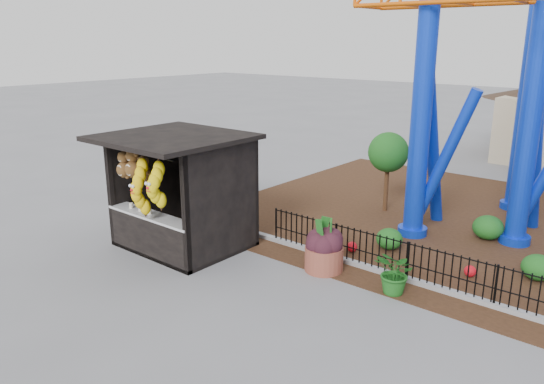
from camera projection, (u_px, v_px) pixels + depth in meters
The scene contains 9 objects.
ground at pixel (233, 291), 12.03m from camera, with size 120.00×120.00×0.00m, color slate.
mulch_bed at pixel (522, 235), 15.46m from camera, with size 18.00×12.00×0.02m, color #331E11.
curb at pixel (456, 294), 11.76m from camera, with size 18.00×0.18×0.12m, color gray.
prize_booth at pixel (175, 195), 14.13m from camera, with size 3.50×3.40×3.12m.
picket_fence at pixel (501, 288), 11.09m from camera, with size 12.20×0.06×1.00m, color black, non-canonical shape.
terracotta_planter at pixel (324, 258), 13.05m from camera, with size 0.95×0.95×0.62m, color brown.
planter_foliage at pixel (325, 234), 12.88m from camera, with size 0.70×0.70×0.64m, color black.
potted_plant at pixel (396, 273), 11.76m from camera, with size 0.92×0.80×1.02m, color #2A5C1B.
landscaping at pixel (521, 253), 13.41m from camera, with size 8.19×3.93×0.68m.
Camera 1 is at (7.70, -7.82, 5.49)m, focal length 35.00 mm.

